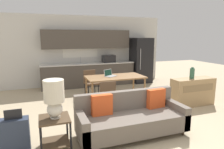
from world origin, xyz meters
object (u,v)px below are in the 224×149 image
(vase, at_px, (192,73))
(laptop, at_px, (110,75))
(credenza, at_px, (193,92))
(dining_table, at_px, (115,78))
(couch, at_px, (130,118))
(suitcase, at_px, (15,136))
(dining_chair_near_left, at_px, (106,94))
(dining_chair_far_left, at_px, (91,81))
(table_lamp, at_px, (54,97))
(side_table, at_px, (55,128))
(refrigerator, at_px, (141,60))

(vase, xyz_separation_m, laptop, (-2.02, 1.09, -0.10))
(credenza, bearing_deg, dining_table, 152.33)
(couch, bearing_deg, vase, 22.69)
(couch, distance_m, vase, 2.56)
(dining_table, bearing_deg, suitcase, -141.96)
(dining_chair_near_left, bearing_deg, suitcase, 30.43)
(dining_chair_far_left, bearing_deg, suitcase, -131.47)
(dining_table, height_order, couch, couch)
(table_lamp, xyz_separation_m, vase, (3.73, 1.04, -0.02))
(vase, bearing_deg, dining_table, 151.80)
(side_table, distance_m, vase, 3.92)
(couch, relative_size, credenza, 1.69)
(couch, distance_m, side_table, 1.44)
(table_lamp, bearing_deg, side_table, 171.37)
(dining_chair_near_left, distance_m, suitcase, 2.27)
(refrigerator, relative_size, credenza, 1.48)
(dining_chair_far_left, bearing_deg, vase, -41.55)
(suitcase, bearing_deg, dining_chair_far_left, 54.17)
(vase, relative_size, dining_chair_near_left, 0.37)
(vase, bearing_deg, suitcase, -167.88)
(dining_table, bearing_deg, refrigerator, 46.96)
(dining_table, height_order, dining_chair_far_left, dining_chair_far_left)
(couch, bearing_deg, credenza, 22.02)
(credenza, bearing_deg, refrigerator, 89.77)
(refrigerator, relative_size, side_table, 3.24)
(credenza, relative_size, suitcase, 1.64)
(dining_table, height_order, side_table, dining_table)
(dining_chair_far_left, relative_size, suitcase, 1.12)
(dining_chair_far_left, bearing_deg, refrigerator, 22.65)
(side_table, bearing_deg, vase, 15.48)
(laptop, bearing_deg, table_lamp, -158.33)
(side_table, distance_m, table_lamp, 0.55)
(dining_chair_near_left, bearing_deg, couch, 95.54)
(refrigerator, relative_size, dining_chair_near_left, 2.18)
(dining_table, relative_size, table_lamp, 2.59)
(side_table, bearing_deg, dining_table, 47.66)
(refrigerator, bearing_deg, credenza, -90.23)
(couch, bearing_deg, dining_table, 77.89)
(dining_table, distance_m, table_lamp, 2.77)
(couch, bearing_deg, suitcase, 179.29)
(dining_chair_near_left, bearing_deg, vase, 175.08)
(dining_chair_far_left, bearing_deg, laptop, -64.64)
(dining_table, xyz_separation_m, side_table, (-1.86, -2.05, -0.31))
(dining_table, bearing_deg, laptop, 151.39)
(couch, distance_m, dining_chair_far_left, 2.73)
(dining_chair_near_left, bearing_deg, credenza, 175.01)
(refrigerator, bearing_deg, table_lamp, -132.55)
(vase, distance_m, suitcase, 4.51)
(refrigerator, relative_size, couch, 0.88)
(side_table, height_order, dining_chair_near_left, dining_chair_near_left)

